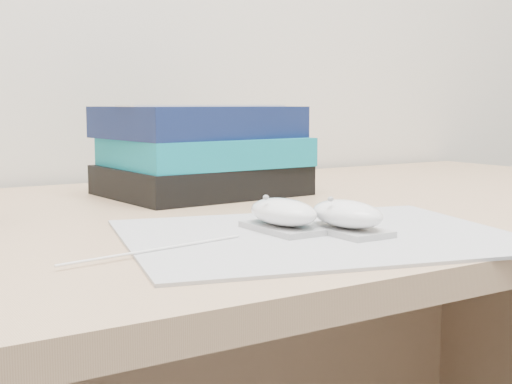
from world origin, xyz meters
TOP-DOWN VIEW (x-y plane):
  - desk at (0.00, 1.64)m, footprint 1.60×0.80m
  - mousepad at (-0.07, 1.35)m, footprint 0.46×0.40m
  - mouse_rear at (-0.09, 1.39)m, footprint 0.05×0.10m
  - mouse_front at (-0.04, 1.34)m, footprint 0.05×0.10m
  - usb_cable at (-0.25, 1.36)m, footprint 0.20×0.04m
  - book_stack at (-0.01, 1.73)m, footprint 0.29×0.24m

SIDE VIEW (x-z plane):
  - desk at x=0.00m, z-range 0.13..0.86m
  - mousepad at x=-0.07m, z-range 0.73..0.73m
  - usb_cable at x=-0.25m, z-range 0.73..0.74m
  - mouse_front at x=-0.04m, z-range 0.73..0.77m
  - mouse_rear at x=-0.09m, z-range 0.73..0.77m
  - book_stack at x=-0.01m, z-range 0.73..0.86m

